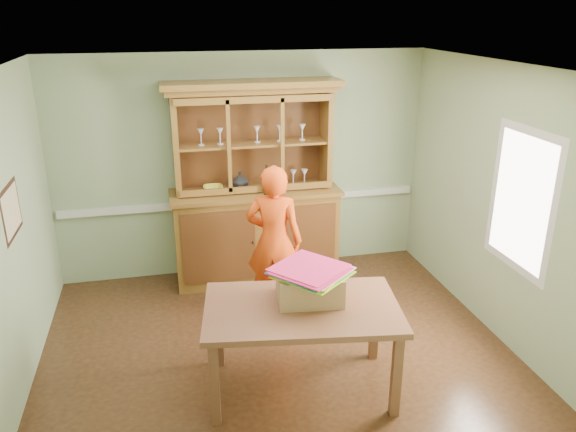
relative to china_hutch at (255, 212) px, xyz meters
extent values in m
plane|color=#4E3219|center=(-0.09, -1.73, -0.84)|extent=(4.50, 4.50, 0.00)
plane|color=white|center=(-0.09, -1.73, 1.86)|extent=(4.50, 4.50, 0.00)
plane|color=#8CA47B|center=(-0.09, 0.27, 0.51)|extent=(4.50, 0.00, 4.50)
plane|color=#8CA47B|center=(-2.34, -1.73, 0.51)|extent=(0.00, 4.00, 4.00)
plane|color=#8CA47B|center=(2.16, -1.73, 0.51)|extent=(0.00, 4.00, 4.00)
plane|color=#8CA47B|center=(-0.09, -3.73, 0.51)|extent=(4.50, 0.00, 4.50)
cube|color=silver|center=(-0.09, 0.25, 0.06)|extent=(4.41, 0.05, 0.08)
cube|color=#301C13|center=(-2.32, -1.43, 0.71)|extent=(0.03, 0.60, 0.46)
cube|color=beige|center=(-2.31, -1.43, 0.71)|extent=(0.01, 0.52, 0.38)
cube|color=silver|center=(2.14, -2.03, 0.66)|extent=(0.03, 0.96, 1.36)
cube|color=white|center=(2.13, -2.03, 0.66)|extent=(0.01, 0.80, 1.20)
cube|color=brown|center=(0.00, -0.03, -0.30)|extent=(1.95, 0.60, 1.08)
cube|color=brown|center=(0.00, -0.04, 0.27)|extent=(2.01, 0.66, 0.04)
cube|color=#572E14|center=(0.00, 0.25, 0.86)|extent=(1.84, 0.04, 1.14)
cube|color=brown|center=(-0.89, 0.07, 0.86)|extent=(0.06, 0.41, 1.14)
cube|color=brown|center=(0.89, 0.07, 0.86)|extent=(0.06, 0.41, 1.14)
cube|color=brown|center=(0.00, 0.07, 1.46)|extent=(1.95, 0.48, 0.06)
cube|color=brown|center=(0.00, 0.05, 1.52)|extent=(2.04, 0.52, 0.06)
cube|color=brown|center=(0.00, 0.07, 0.83)|extent=(1.71, 0.36, 0.03)
imported|color=#B2B2B7|center=(-0.16, 0.07, 0.39)|extent=(0.20, 0.20, 0.21)
imported|color=yellow|center=(-0.49, 0.07, 0.32)|extent=(0.23, 0.23, 0.06)
cylinder|color=black|center=(0.11, -0.21, 0.46)|extent=(0.08, 0.08, 0.35)
cube|color=brown|center=(0.00, -2.29, -0.05)|extent=(1.76, 1.21, 0.05)
cube|color=brown|center=(-0.78, -2.58, -0.46)|extent=(0.09, 0.09, 0.76)
cube|color=brown|center=(-0.66, -1.79, -0.46)|extent=(0.09, 0.09, 0.76)
cube|color=brown|center=(0.66, -2.80, -0.46)|extent=(0.09, 0.09, 0.76)
cube|color=brown|center=(0.78, -2.00, -0.46)|extent=(0.09, 0.09, 0.76)
cube|color=#A67B56|center=(0.09, -2.18, 0.11)|extent=(0.59, 0.49, 0.25)
cube|color=#92EC1D|center=(0.09, -2.23, 0.24)|extent=(0.73, 0.73, 0.01)
cube|color=yellow|center=(0.09, -2.23, 0.25)|extent=(0.73, 0.73, 0.01)
cube|color=green|center=(0.09, -2.23, 0.25)|extent=(0.73, 0.73, 0.01)
cube|color=blue|center=(0.09, -2.23, 0.26)|extent=(0.73, 0.73, 0.01)
cube|color=pink|center=(0.09, -2.23, 0.27)|extent=(0.73, 0.73, 0.01)
cube|color=#C31D57|center=(0.09, -2.23, 0.28)|extent=(0.73, 0.73, 0.01)
cube|color=#EC2463|center=(0.09, -2.23, 0.29)|extent=(0.73, 0.73, 0.01)
imported|color=#F3480F|center=(0.05, -0.91, 0.00)|extent=(0.71, 0.60, 1.66)
camera|label=1|loc=(-1.04, -6.30, 2.33)|focal=35.00mm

